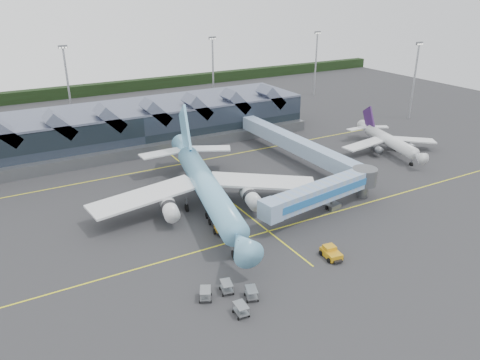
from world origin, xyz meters
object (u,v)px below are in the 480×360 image
pushback_tug (331,253)px  main_airliner (206,185)px  jet_bridge (329,190)px  fuel_truck (217,215)px  regional_jet (388,140)px

pushback_tug → main_airliner: bearing=117.5°
main_airliner → jet_bridge: size_ratio=1.76×
jet_bridge → fuel_truck: (-19.76, 5.02, -2.20)m
regional_jet → jet_bridge: regional_jet is taller
main_airliner → pushback_tug: (8.84, -24.35, -3.80)m
main_airliner → jet_bridge: (18.56, -11.75, -0.61)m
regional_jet → pushback_tug: (-42.86, -30.54, -2.17)m
main_airliner → jet_bridge: bearing=-20.1°
fuel_truck → pushback_tug: 20.31m
main_airliner → regional_jet: main_airliner is taller
regional_jet → jet_bridge: size_ratio=0.98×
main_airliner → regional_jet: (51.71, 6.19, -1.63)m
fuel_truck → jet_bridge: bearing=-1.2°
main_airliner → pushback_tug: 26.18m
fuel_truck → regional_jet: bearing=26.8°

